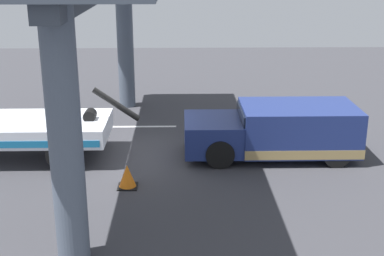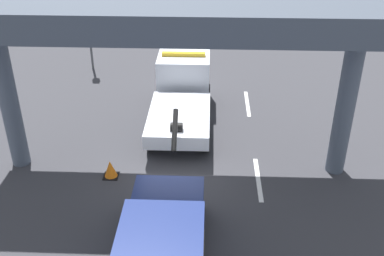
{
  "view_description": "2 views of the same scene",
  "coord_description": "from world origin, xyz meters",
  "px_view_note": "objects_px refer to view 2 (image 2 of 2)",
  "views": [
    {
      "loc": [
        -1.47,
        15.12,
        5.87
      ],
      "look_at": [
        -1.78,
        0.89,
        1.2
      ],
      "focal_mm": 49.19,
      "sensor_mm": 36.0,
      "label": 1
    },
    {
      "loc": [
        -13.37,
        -1.16,
        9.54
      ],
      "look_at": [
        0.45,
        -0.6,
        1.76
      ],
      "focal_mm": 43.26,
      "sensor_mm": 36.0,
      "label": 2
    }
  ],
  "objects_px": {
    "tow_truck_white": "(182,92)",
    "traffic_cone_orange": "(110,169)",
    "traffic_light_far": "(87,13)",
    "towed_van_green": "(162,252)"
  },
  "relations": [
    {
      "from": "tow_truck_white",
      "to": "traffic_cone_orange",
      "type": "bearing_deg",
      "value": 153.88
    },
    {
      "from": "traffic_light_far",
      "to": "traffic_cone_orange",
      "type": "distance_m",
      "value": 10.83
    },
    {
      "from": "traffic_cone_orange",
      "to": "towed_van_green",
      "type": "bearing_deg",
      "value": -152.9
    },
    {
      "from": "tow_truck_white",
      "to": "traffic_light_far",
      "type": "xyz_separation_m",
      "value": [
        5.45,
        5.21,
        1.84
      ]
    },
    {
      "from": "traffic_cone_orange",
      "to": "traffic_light_far",
      "type": "bearing_deg",
      "value": 16.34
    },
    {
      "from": "towed_van_green",
      "to": "traffic_light_far",
      "type": "height_order",
      "value": "traffic_light_far"
    },
    {
      "from": "traffic_light_far",
      "to": "traffic_cone_orange",
      "type": "height_order",
      "value": "traffic_light_far"
    },
    {
      "from": "tow_truck_white",
      "to": "towed_van_green",
      "type": "bearing_deg",
      "value": -179.99
    },
    {
      "from": "traffic_light_far",
      "to": "towed_van_green",
      "type": "bearing_deg",
      "value": -160.21
    },
    {
      "from": "tow_truck_white",
      "to": "traffic_cone_orange",
      "type": "xyz_separation_m",
      "value": [
        -4.61,
        2.26,
        -0.9
      ]
    }
  ]
}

